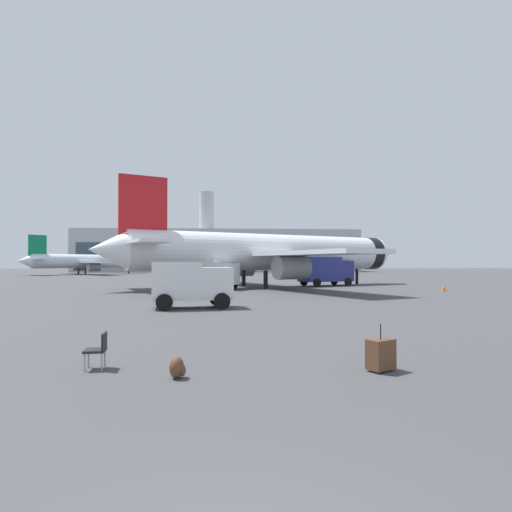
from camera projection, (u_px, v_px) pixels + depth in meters
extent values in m
cylinder|color=white|center=(271.00, 252.00, 45.02)|extent=(28.83, 16.02, 3.80)
cone|color=white|center=(382.00, 254.00, 52.79)|extent=(3.69, 4.28, 3.61)
cone|color=white|center=(107.00, 250.00, 37.06)|extent=(4.34, 4.45, 3.42)
cylinder|color=black|center=(369.00, 254.00, 51.73)|extent=(2.89, 4.11, 3.88)
cube|color=white|center=(230.00, 256.00, 51.56)|extent=(11.06, 16.54, 0.36)
cube|color=white|center=(307.00, 253.00, 37.52)|extent=(11.06, 16.54, 0.36)
cylinder|color=gray|center=(239.00, 267.00, 49.34)|extent=(3.83, 3.34, 2.20)
cylinder|color=gray|center=(291.00, 268.00, 39.69)|extent=(3.83, 3.34, 2.20)
cube|color=red|center=(143.00, 211.00, 38.61)|extent=(4.15, 2.17, 6.40)
cube|color=white|center=(130.00, 245.00, 41.13)|extent=(4.87, 6.54, 0.24)
cube|color=white|center=(146.00, 242.00, 35.51)|extent=(4.87, 6.54, 0.24)
cylinder|color=black|center=(357.00, 277.00, 50.73)|extent=(0.36, 0.36, 1.80)
cylinder|color=black|center=(244.00, 278.00, 46.12)|extent=(0.44, 0.44, 1.80)
cylinder|color=black|center=(266.00, 280.00, 41.91)|extent=(0.44, 0.44, 1.80)
cylinder|color=silver|center=(89.00, 261.00, 94.38)|extent=(20.15, 17.62, 3.01)
cone|color=silver|center=(141.00, 261.00, 103.30)|extent=(3.30, 3.42, 2.86)
cone|color=silver|center=(24.00, 261.00, 85.24)|extent=(3.69, 3.71, 2.71)
cylinder|color=black|center=(135.00, 261.00, 102.09)|extent=(2.83, 3.07, 3.07)
cube|color=silver|center=(75.00, 262.00, 98.40)|extent=(11.08, 12.17, 0.29)
cube|color=silver|center=(98.00, 262.00, 89.26)|extent=(11.08, 12.17, 0.29)
cylinder|color=gray|center=(78.00, 267.00, 96.95)|extent=(3.07, 2.97, 1.75)
cylinder|color=gray|center=(94.00, 267.00, 90.67)|extent=(3.07, 2.97, 1.75)
cube|color=#0C7247|center=(37.00, 247.00, 87.00)|extent=(2.86, 2.46, 5.08)
cube|color=silver|center=(31.00, 259.00, 88.51)|extent=(4.64, 4.97, 0.19)
cube|color=silver|center=(39.00, 259.00, 84.86)|extent=(4.64, 4.97, 0.19)
cylinder|color=black|center=(129.00, 271.00, 100.95)|extent=(0.29, 0.29, 1.43)
cylinder|color=black|center=(79.00, 271.00, 94.61)|extent=(0.35, 0.35, 1.43)
cylinder|color=black|center=(85.00, 271.00, 91.87)|extent=(0.35, 0.35, 1.43)
cube|color=white|center=(227.00, 274.00, 39.89)|extent=(2.48, 2.72, 2.04)
cube|color=#1E232D|center=(234.00, 269.00, 39.62)|extent=(0.95, 1.81, 0.84)
cube|color=white|center=(204.00, 272.00, 40.80)|extent=(3.77, 3.35, 2.40)
cylinder|color=black|center=(233.00, 285.00, 40.89)|extent=(0.90, 0.59, 0.90)
cylinder|color=black|center=(222.00, 286.00, 38.76)|extent=(0.90, 0.59, 0.90)
cylinder|color=black|center=(203.00, 284.00, 42.16)|extent=(0.90, 0.59, 0.90)
cylinder|color=black|center=(191.00, 285.00, 40.04)|extent=(0.90, 0.59, 0.90)
cube|color=navy|center=(341.00, 271.00, 48.14)|extent=(2.49, 2.87, 2.29)
cube|color=#1E232D|center=(346.00, 266.00, 48.47)|extent=(0.93, 2.01, 0.95)
cube|color=navy|center=(320.00, 269.00, 46.77)|extent=(4.92, 3.92, 2.70)
cylinder|color=black|center=(334.00, 281.00, 49.20)|extent=(0.91, 0.56, 0.90)
cylinder|color=black|center=(348.00, 282.00, 46.98)|extent=(0.91, 0.56, 0.90)
cylinder|color=black|center=(304.00, 282.00, 47.28)|extent=(0.91, 0.56, 0.90)
cylinder|color=black|center=(317.00, 283.00, 45.06)|extent=(0.91, 0.56, 0.90)
cube|color=white|center=(215.00, 283.00, 24.08)|extent=(2.06, 2.25, 1.78)
cube|color=#1E232D|center=(229.00, 276.00, 24.25)|extent=(0.37, 1.79, 0.74)
cube|color=white|center=(176.00, 281.00, 23.58)|extent=(2.92, 2.39, 2.10)
cylinder|color=black|center=(217.00, 298.00, 25.13)|extent=(0.92, 0.36, 0.90)
cylinder|color=black|center=(222.00, 301.00, 23.09)|extent=(0.92, 0.36, 0.90)
cylinder|color=black|center=(164.00, 299.00, 24.44)|extent=(0.92, 0.36, 0.90)
cylinder|color=black|center=(164.00, 302.00, 22.39)|extent=(0.92, 0.36, 0.90)
cube|color=#F2590C|center=(444.00, 291.00, 38.01)|extent=(0.44, 0.44, 0.04)
cone|color=#F2590C|center=(444.00, 288.00, 38.01)|extent=(0.36, 0.36, 0.57)
cylinder|color=white|center=(444.00, 287.00, 38.01)|extent=(0.23, 0.23, 0.10)
cube|color=#F2590C|center=(170.00, 293.00, 35.82)|extent=(0.44, 0.44, 0.04)
cone|color=#F2590C|center=(170.00, 288.00, 35.83)|extent=(0.36, 0.36, 0.78)
cylinder|color=white|center=(170.00, 287.00, 35.83)|extent=(0.23, 0.23, 0.10)
cube|color=brown|center=(381.00, 354.00, 9.93)|extent=(0.75, 0.67, 0.70)
cylinder|color=black|center=(381.00, 332.00, 9.94)|extent=(0.02, 0.02, 0.36)
cylinder|color=black|center=(387.00, 368.00, 10.05)|extent=(0.07, 0.08, 0.08)
cylinder|color=black|center=(374.00, 371.00, 9.80)|extent=(0.07, 0.08, 0.08)
ellipsoid|color=brown|center=(177.00, 367.00, 9.29)|extent=(0.32, 0.40, 0.48)
ellipsoid|color=brown|center=(183.00, 371.00, 9.30)|extent=(0.12, 0.28, 0.24)
cube|color=black|center=(95.00, 351.00, 10.10)|extent=(0.52, 0.52, 0.06)
cube|color=black|center=(104.00, 341.00, 10.14)|extent=(0.09, 0.48, 0.40)
cylinder|color=#999EA5|center=(85.00, 362.00, 9.88)|extent=(0.04, 0.04, 0.44)
cylinder|color=#999EA5|center=(88.00, 358.00, 10.26)|extent=(0.04, 0.04, 0.44)
cylinder|color=#999EA5|center=(102.00, 361.00, 9.94)|extent=(0.04, 0.04, 0.44)
cylinder|color=#999EA5|center=(105.00, 358.00, 10.32)|extent=(0.04, 0.04, 0.44)
cube|color=#B2B2B7|center=(219.00, 251.00, 129.67)|extent=(82.47, 20.21, 12.32)
cube|color=#334756|center=(218.00, 252.00, 119.54)|extent=(78.34, 0.10, 5.54)
cylinder|color=#B2B2B7|center=(207.00, 212.00, 129.63)|extent=(4.40, 4.40, 12.00)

